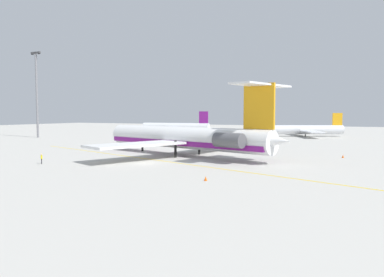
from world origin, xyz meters
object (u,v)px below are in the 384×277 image
safety_cone_tail (343,156)px  light_mast (37,91)px  airliner_far_left (174,127)px  ground_crew_near_nose (168,139)px  ground_crew_starboard (230,141)px  safety_cone_wingtip (206,178)px  ground_crew_near_tail (42,157)px  safety_cone_nose (175,142)px  airliner_mid_left (303,130)px  ground_crew_portside (158,140)px  main_jetliner (188,138)px

safety_cone_tail → light_mast: 98.04m
safety_cone_tail → light_mast: size_ratio=0.02×
airliner_far_left → ground_crew_near_nose: bearing=112.1°
ground_crew_starboard → safety_cone_tail: size_ratio=3.04×
ground_crew_near_nose → safety_cone_wingtip: (31.53, -46.27, -0.83)m
safety_cone_tail → ground_crew_near_tail: bearing=-145.1°
ground_crew_starboard → safety_cone_nose: 15.85m
airliner_mid_left → safety_cone_wingtip: size_ratio=47.01×
safety_cone_nose → ground_crew_portside: bearing=-110.1°
ground_crew_near_nose → ground_crew_near_tail: bearing=-79.9°
light_mast → ground_crew_near_nose: bearing=-2.4°
airliner_mid_left → ground_crew_near_nose: 53.27m
light_mast → ground_crew_starboard: bearing=-0.8°
ground_crew_starboard → safety_cone_wingtip: bearing=-20.8°
ground_crew_near_nose → safety_cone_tail: (44.56, -14.58, -0.83)m
ground_crew_portside → light_mast: 52.55m
main_jetliner → airliner_mid_left: size_ratio=1.66×
airliner_far_left → ground_crew_near_tail: 89.58m
ground_crew_starboard → light_mast: 69.51m
main_jetliner → ground_crew_near_tail: (-15.91, -19.95, -2.44)m
safety_cone_nose → safety_cone_tail: (43.23, -15.85, 0.00)m
ground_crew_near_tail → light_mast: size_ratio=0.06×
airliner_mid_left → ground_crew_near_nose: (-27.70, -45.48, -1.28)m
ground_crew_portside → safety_cone_tail: (45.21, -10.43, -0.87)m
ground_crew_near_nose → airliner_mid_left: bearing=66.0°
light_mast → airliner_far_left: bearing=53.7°
main_jetliner → ground_crew_portside: 27.51m
airliner_far_left → safety_cone_tail: size_ratio=53.13×
ground_crew_near_tail → safety_cone_nose: 45.44m
airliner_mid_left → light_mast: bearing=3.4°
safety_cone_nose → light_mast: light_mast is taller
light_mast → safety_cone_wingtip: bearing=-30.4°
airliner_far_left → ground_crew_starboard: size_ratio=17.47×
ground_crew_starboard → light_mast: size_ratio=0.06×
airliner_far_left → ground_crew_starboard: airliner_far_left is taller
ground_crew_starboard → light_mast: bearing=-128.4°
airliner_far_left → airliner_mid_left: 49.27m
safety_cone_wingtip → airliner_far_left: bearing=120.9°
main_jetliner → safety_cone_wingtip: main_jetliner is taller
main_jetliner → safety_cone_tail: main_jetliner is taller
airliner_far_left → ground_crew_near_nose: size_ratio=16.72×
main_jetliner → safety_cone_nose: main_jetliner is taller
safety_cone_wingtip → safety_cone_tail: 34.26m
ground_crew_near_tail → safety_cone_wingtip: ground_crew_near_tail is taller
ground_crew_near_nose → ground_crew_starboard: (17.17, 1.20, -0.05)m
ground_crew_near_tail → ground_crew_starboard: (15.03, 45.35, 0.02)m
safety_cone_wingtip → light_mast: 96.75m
ground_crew_starboard → safety_cone_wingtip: 49.60m
main_jetliner → airliner_mid_left: (9.65, 69.69, -1.09)m
ground_crew_starboard → safety_cone_wingtip: size_ratio=3.04×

